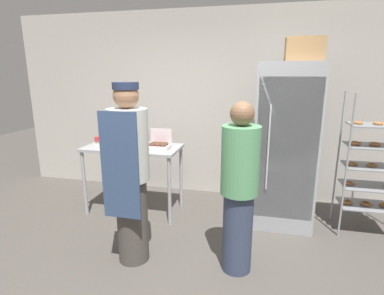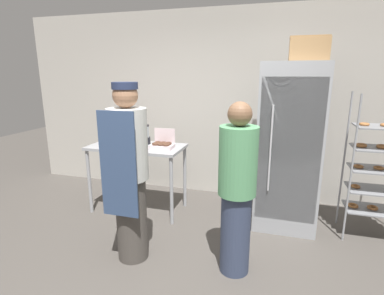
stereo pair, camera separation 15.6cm
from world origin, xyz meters
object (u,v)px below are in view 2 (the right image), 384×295
object	(u,v)px
binder_stack	(115,139)
person_customer	(237,190)
baking_rack	(379,169)
cardboard_storage_box	(309,49)
blender_pitcher	(145,135)
refrigerator	(288,147)
donut_box	(162,145)
person_baker	(129,172)

from	to	relation	value
binder_stack	person_customer	world-z (taller)	person_customer
baking_rack	person_customer	distance (m)	1.76
baking_rack	cardboard_storage_box	size ratio (longest dim) A/B	4.03
blender_pitcher	cardboard_storage_box	distance (m)	2.22
blender_pitcher	person_customer	xyz separation A→B (m)	(1.38, -1.08, -0.20)
refrigerator	donut_box	bearing A→B (deg)	-171.42
baking_rack	person_baker	bearing A→B (deg)	-154.51
binder_stack	person_baker	world-z (taller)	person_baker
binder_stack	person_baker	bearing A→B (deg)	-54.06
donut_box	person_baker	xyz separation A→B (m)	(0.06, -0.99, -0.04)
blender_pitcher	cardboard_storage_box	world-z (taller)	cardboard_storage_box
refrigerator	baking_rack	xyz separation A→B (m)	(0.96, -0.06, -0.17)
refrigerator	binder_stack	world-z (taller)	refrigerator
refrigerator	person_customer	bearing A→B (deg)	-111.35
donut_box	person_baker	size ratio (longest dim) A/B	0.16
person_customer	cardboard_storage_box	bearing A→B (deg)	62.02
refrigerator	binder_stack	distance (m)	2.23
binder_stack	cardboard_storage_box	bearing A→B (deg)	2.28
person_baker	cardboard_storage_box	bearing A→B (deg)	36.05
baking_rack	cardboard_storage_box	world-z (taller)	cardboard_storage_box
donut_box	person_customer	bearing A→B (deg)	-40.26
baking_rack	blender_pitcher	distance (m)	2.79
donut_box	blender_pitcher	xyz separation A→B (m)	(-0.31, 0.18, 0.07)
donut_box	blender_pitcher	bearing A→B (deg)	150.44
donut_box	person_baker	bearing A→B (deg)	-86.70
blender_pitcher	person_customer	distance (m)	1.77
refrigerator	blender_pitcher	size ratio (longest dim) A/B	7.53
binder_stack	person_baker	size ratio (longest dim) A/B	0.19
refrigerator	donut_box	xyz separation A→B (m)	(-1.52, -0.23, -0.03)
donut_box	binder_stack	bearing A→B (deg)	174.21
donut_box	person_customer	size ratio (longest dim) A/B	0.18
baking_rack	binder_stack	xyz separation A→B (m)	(-3.19, -0.09, 0.16)
binder_stack	refrigerator	bearing A→B (deg)	4.02
person_customer	binder_stack	bearing A→B (deg)	151.22
donut_box	blender_pitcher	distance (m)	0.36
baking_rack	blender_pitcher	size ratio (longest dim) A/B	6.30
donut_box	blender_pitcher	size ratio (longest dim) A/B	1.10
donut_box	person_customer	world-z (taller)	person_customer
person_customer	baking_rack	bearing A→B (deg)	37.40
baking_rack	blender_pitcher	world-z (taller)	baking_rack
blender_pitcher	person_baker	distance (m)	1.22
refrigerator	donut_box	distance (m)	1.53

